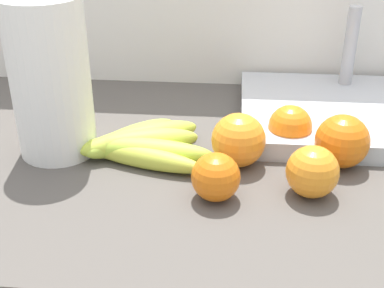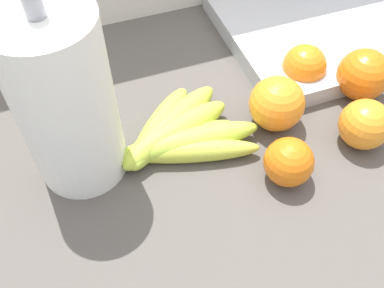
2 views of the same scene
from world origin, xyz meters
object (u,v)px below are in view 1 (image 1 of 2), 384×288
(orange_right, at_px, (216,177))
(orange_back_left, at_px, (342,141))
(orange_back_right, at_px, (290,127))
(orange_front, at_px, (312,172))
(sink_basin, at_px, (354,113))
(orange_far_right, at_px, (238,140))
(paper_towel_roll, at_px, (50,78))
(banana_bunch, at_px, (140,145))

(orange_right, bearing_deg, orange_back_left, 29.81)
(orange_back_right, bearing_deg, orange_front, -82.29)
(orange_front, xyz_separation_m, orange_right, (-0.13, -0.02, -0.00))
(orange_back_right, relative_size, sink_basin, 0.18)
(orange_far_right, relative_size, paper_towel_roll, 0.30)
(orange_back_left, xyz_separation_m, orange_front, (-0.05, -0.08, -0.00))
(banana_bunch, bearing_deg, orange_back_right, 13.03)
(orange_far_right, height_order, paper_towel_roll, paper_towel_roll)
(banana_bunch, xyz_separation_m, orange_back_left, (0.30, 0.00, 0.02))
(orange_back_left, height_order, orange_front, orange_back_left)
(sink_basin, bearing_deg, orange_back_right, -140.15)
(orange_far_right, height_order, sink_basin, sink_basin)
(banana_bunch, xyz_separation_m, orange_right, (0.12, -0.10, 0.01))
(orange_back_right, bearing_deg, sink_basin, 39.85)
(orange_right, relative_size, paper_towel_roll, 0.25)
(orange_back_left, bearing_deg, paper_towel_roll, 178.62)
(orange_front, xyz_separation_m, sink_basin, (0.10, 0.24, -0.02))
(orange_right, distance_m, orange_far_right, 0.10)
(orange_back_left, distance_m, orange_right, 0.21)
(orange_back_left, xyz_separation_m, orange_right, (-0.18, -0.10, -0.01))
(orange_front, xyz_separation_m, orange_far_right, (-0.10, 0.07, 0.00))
(orange_back_right, bearing_deg, orange_far_right, -142.13)
(orange_back_right, relative_size, orange_front, 0.96)
(orange_far_right, distance_m, paper_towel_roll, 0.29)
(orange_far_right, relative_size, sink_basin, 0.21)
(orange_back_right, distance_m, sink_basin, 0.16)
(banana_bunch, relative_size, orange_right, 3.20)
(banana_bunch, xyz_separation_m, orange_back_right, (0.23, 0.05, 0.02))
(orange_front, relative_size, paper_towel_roll, 0.27)
(banana_bunch, bearing_deg, paper_towel_roll, 175.38)
(orange_right, height_order, paper_towel_roll, paper_towel_roll)
(orange_back_right, relative_size, paper_towel_roll, 0.26)
(orange_back_left, relative_size, orange_far_right, 0.99)
(orange_right, bearing_deg, sink_basin, 48.19)
(banana_bunch, xyz_separation_m, orange_far_right, (0.15, -0.01, 0.02))
(orange_back_right, relative_size, orange_far_right, 0.85)
(orange_front, height_order, sink_basin, sink_basin)
(orange_right, relative_size, sink_basin, 0.17)
(orange_front, bearing_deg, orange_back_left, 57.88)
(orange_back_right, height_order, sink_basin, sink_basin)
(orange_back_right, xyz_separation_m, orange_back_left, (0.07, -0.05, 0.01))
(orange_back_right, relative_size, orange_back_left, 0.86)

